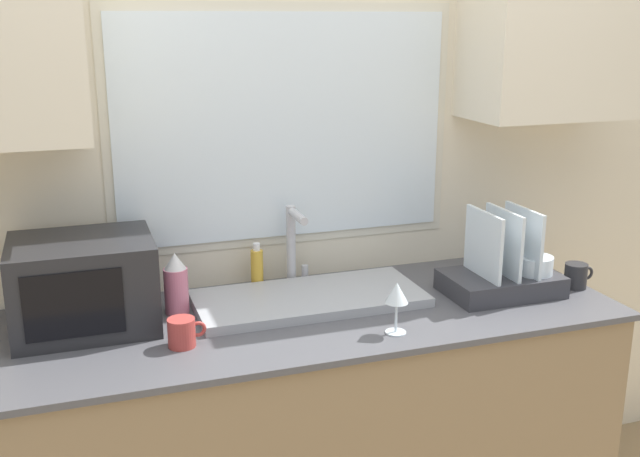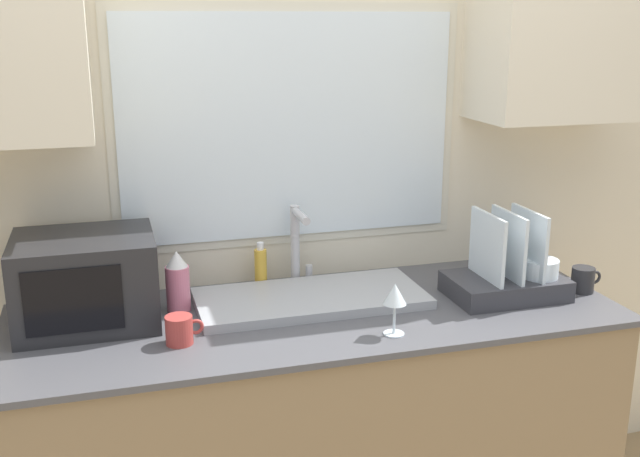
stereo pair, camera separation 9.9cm
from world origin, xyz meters
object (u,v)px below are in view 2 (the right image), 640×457
soap_bottle (261,267)px  mug_near_sink (180,330)px  dish_rack (509,277)px  spray_bottle (178,282)px  microwave (86,280)px  faucet (297,240)px  wine_glass (395,296)px

soap_bottle → mug_near_sink: soap_bottle is taller
dish_rack → spray_bottle: bearing=170.4°
spray_bottle → mug_near_sink: 0.26m
microwave → dish_rack: 1.34m
spray_bottle → soap_bottle: bearing=25.4°
faucet → mug_near_sink: size_ratio=2.54×
dish_rack → soap_bottle: size_ratio=2.35×
microwave → wine_glass: size_ratio=2.61×
mug_near_sink → wine_glass: wine_glass is taller
soap_bottle → mug_near_sink: size_ratio=1.46×
spray_bottle → soap_bottle: (0.29, 0.14, -0.02)m
microwave → wine_glass: microwave is taller
faucet → wine_glass: bearing=-71.6°
microwave → soap_bottle: bearing=15.9°
microwave → soap_bottle: (0.56, 0.16, -0.06)m
spray_bottle → microwave: bearing=-175.4°
soap_bottle → spray_bottle: bearing=-154.6°
faucet → spray_bottle: 0.44m
faucet → dish_rack: (0.64, -0.30, -0.09)m
microwave → dish_rack: bearing=-6.8°
spray_bottle → wine_glass: size_ratio=1.25×
wine_glass → faucet: bearing=108.4°
spray_bottle → mug_near_sink: size_ratio=1.80×
soap_bottle → microwave: bearing=-164.1°
mug_near_sink → faucet: bearing=40.6°
microwave → mug_near_sink: 0.35m
soap_bottle → wine_glass: bearing=-60.1°
spray_bottle → soap_bottle: size_ratio=1.24×
dish_rack → faucet: bearing=154.5°
dish_rack → wine_glass: bearing=-159.0°
microwave → mug_near_sink: size_ratio=3.75×
faucet → dish_rack: dish_rack is taller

